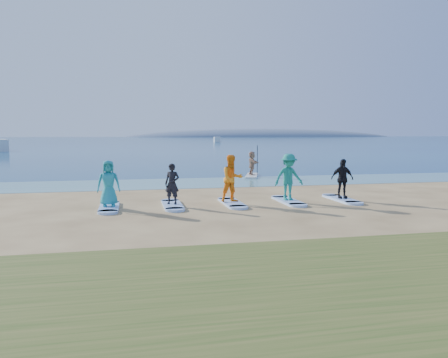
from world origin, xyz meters
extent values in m
plane|color=tan|center=(0.00, 0.00, 0.00)|extent=(600.00, 600.00, 0.00)
plane|color=teal|center=(0.00, 10.50, 0.01)|extent=(600.00, 600.00, 0.00)
plane|color=navy|center=(0.00, 160.00, 0.01)|extent=(600.00, 600.00, 0.00)
ellipsoid|color=slate|center=(95.00, 300.00, 0.00)|extent=(220.00, 56.00, 18.00)
cube|color=silver|center=(4.88, 13.17, 0.06)|extent=(1.62, 3.07, 0.12)
imported|color=tan|center=(4.88, 13.17, 0.87)|extent=(0.52, 1.41, 1.50)
cube|color=silver|center=(23.55, 118.68, 0.00)|extent=(2.43, 5.40, 1.57)
cube|color=#A4C7FF|center=(-3.48, 2.95, 0.04)|extent=(0.70, 2.20, 0.09)
imported|color=teal|center=(-3.48, 2.95, 0.94)|extent=(0.85, 0.58, 1.69)
cube|color=#A4C7FF|center=(-1.15, 2.95, 0.04)|extent=(0.70, 2.20, 0.09)
imported|color=black|center=(-1.15, 2.95, 0.86)|extent=(0.66, 0.57, 1.54)
cube|color=#A4C7FF|center=(1.18, 2.95, 0.04)|extent=(0.70, 2.20, 0.09)
imported|color=orange|center=(1.18, 2.95, 1.01)|extent=(1.01, 0.85, 1.84)
cube|color=#A4C7FF|center=(3.52, 2.95, 0.04)|extent=(0.70, 2.20, 0.09)
imported|color=#1C8779|center=(3.52, 2.95, 1.02)|extent=(1.26, 0.80, 1.86)
cube|color=#A4C7FF|center=(5.85, 2.95, 0.04)|extent=(0.70, 2.20, 0.09)
imported|color=black|center=(5.85, 2.95, 0.90)|extent=(0.98, 0.46, 1.63)
camera|label=1|loc=(-2.67, -13.49, 2.77)|focal=35.00mm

